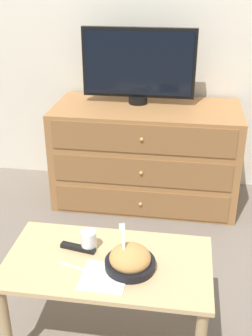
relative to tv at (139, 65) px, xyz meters
name	(u,v)px	position (x,y,z in m)	size (l,w,h in m)	color
ground_plane	(154,178)	(0.10, 0.24, -0.93)	(12.00, 12.00, 0.00)	#70665B
wall_back	(160,0)	(0.10, 0.26, 0.37)	(12.00, 0.05, 2.60)	silver
dresser	(146,154)	(0.07, -0.08, -0.59)	(1.22, 0.58, 0.68)	#9E6B3D
tv	(139,65)	(0.00, 0.00, 0.00)	(0.73, 0.12, 0.49)	black
coffee_table	(108,274)	(0.04, -1.34, -0.58)	(0.85, 0.46, 0.42)	tan
takeout_bowl	(130,260)	(0.14, -1.37, -0.48)	(0.20, 0.20, 0.19)	black
drink_cup	(89,241)	(-0.05, -1.27, -0.48)	(0.07, 0.07, 0.09)	beige
napkin	(104,277)	(0.05, -1.44, -0.51)	(0.18, 0.18, 0.00)	white
knife	(78,268)	(-0.06, -1.41, -0.51)	(0.17, 0.05, 0.01)	silver
remote_control	(78,248)	(-0.10, -1.28, -0.51)	(0.16, 0.06, 0.02)	black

